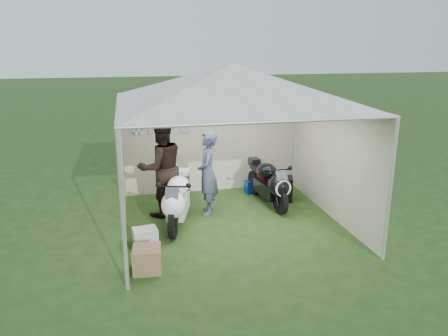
{
  "coord_description": "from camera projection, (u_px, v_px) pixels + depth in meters",
  "views": [
    {
      "loc": [
        -1.88,
        -7.6,
        3.33
      ],
      "look_at": [
        -0.08,
        0.35,
        1.0
      ],
      "focal_mm": 35.0,
      "sensor_mm": 36.0,
      "label": 1
    }
  ],
  "objects": [
    {
      "name": "motorcycle_black",
      "position": [
        269.0,
        182.0,
        9.22
      ],
      "size": [
        0.54,
        1.86,
        0.91
      ],
      "rotation": [
        0.0,
        0.0,
        0.11
      ],
      "color": "black",
      "rests_on": "ground"
    },
    {
      "name": "canopy_tent",
      "position": [
        232.0,
        88.0,
        7.77
      ],
      "size": [
        5.66,
        5.66,
        3.0
      ],
      "color": "silver",
      "rests_on": "ground"
    },
    {
      "name": "person_blue_jacket",
      "position": [
        208.0,
        173.0,
        8.68
      ],
      "size": [
        0.54,
        0.69,
        1.7
      ],
      "primitive_type": "imported",
      "rotation": [
        0.0,
        0.0,
        -1.8
      ],
      "color": "#525576",
      "rests_on": "ground"
    },
    {
      "name": "motorcycle_white",
      "position": [
        178.0,
        199.0,
        8.17
      ],
      "size": [
        0.78,
        1.88,
        0.94
      ],
      "rotation": [
        0.0,
        0.0,
        -0.27
      ],
      "color": "black",
      "rests_on": "ground"
    },
    {
      "name": "crate_0",
      "position": [
        145.0,
        236.0,
        7.52
      ],
      "size": [
        0.44,
        0.37,
        0.27
      ],
      "primitive_type": "cube",
      "rotation": [
        0.0,
        0.0,
        0.13
      ],
      "color": "silver",
      "rests_on": "ground"
    },
    {
      "name": "equipment_box",
      "position": [
        280.0,
        188.0,
        9.61
      ],
      "size": [
        0.62,
        0.56,
        0.52
      ],
      "primitive_type": "cube",
      "rotation": [
        0.0,
        0.0,
        -0.32
      ],
      "color": "black",
      "rests_on": "ground"
    },
    {
      "name": "person_dark_jacket",
      "position": [
        161.0,
        168.0,
        8.57
      ],
      "size": [
        1.12,
        0.98,
        1.96
      ],
      "primitive_type": "imported",
      "rotation": [
        0.0,
        0.0,
        3.43
      ],
      "color": "black",
      "rests_on": "ground"
    },
    {
      "name": "paddock_stand",
      "position": [
        253.0,
        187.0,
        10.09
      ],
      "size": [
        0.4,
        0.28,
        0.28
      ],
      "primitive_type": "cube",
      "rotation": [
        0.0,
        0.0,
        0.11
      ],
      "color": "#1139BB",
      "rests_on": "ground"
    },
    {
      "name": "ground",
      "position": [
        232.0,
        222.0,
        8.44
      ],
      "size": [
        80.0,
        80.0,
        0.0
      ],
      "primitive_type": "plane",
      "color": "#213B15",
      "rests_on": "ground"
    },
    {
      "name": "crate_1",
      "position": [
        147.0,
        259.0,
        6.6
      ],
      "size": [
        0.46,
        0.46,
        0.38
      ],
      "primitive_type": "cube",
      "rotation": [
        0.0,
        0.0,
        -0.09
      ],
      "color": "#866548",
      "rests_on": "ground"
    }
  ]
}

